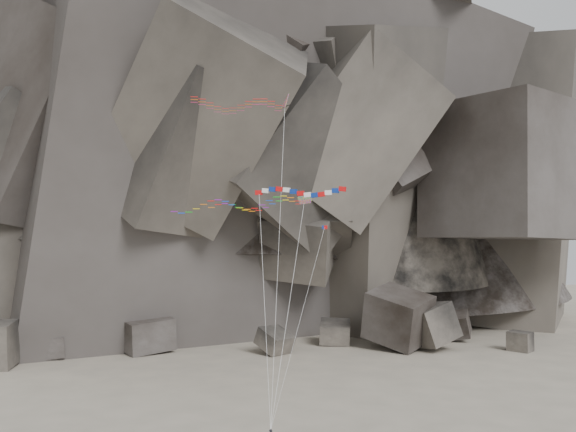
{
  "coord_description": "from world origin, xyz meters",
  "views": [
    {
      "loc": [
        -9.55,
        -57.63,
        17.89
      ],
      "look_at": [
        -0.19,
        6.0,
        19.11
      ],
      "focal_mm": 40.0,
      "sensor_mm": 36.0,
      "label": 1
    }
  ],
  "objects": [
    {
      "name": "headland",
      "position": [
        0.0,
        70.0,
        42.0
      ],
      "size": [
        110.0,
        70.0,
        84.0
      ],
      "primitive_type": null,
      "color": "#5C544B",
      "rests_on": "ground"
    },
    {
      "name": "pennant_kite",
      "position": [
        1.14,
        -0.46,
        14.04
      ],
      "size": [
        6.15,
        6.79,
        16.71
      ],
      "rotation": [
        0.0,
        0.0,
        -0.16
      ],
      "color": "red",
      "rests_on": "ground"
    },
    {
      "name": "banner_kite",
      "position": [
        -0.1,
        -0.77,
        21.03
      ],
      "size": [
        7.94,
        6.7,
        20.25
      ],
      "rotation": [
        0.0,
        0.0,
        -0.36
      ],
      "color": "red",
      "rests_on": "ground"
    },
    {
      "name": "parafoil_kite",
      "position": [
        -5.66,
        4.41,
        20.16
      ],
      "size": [
        14.02,
        10.44,
        19.69
      ],
      "rotation": [
        0.0,
        0.0,
        -0.35
      ],
      "color": "#BDD30B",
      "rests_on": "ground"
    },
    {
      "name": "delta_kite",
      "position": [
        -5.78,
        3.69,
        29.78
      ],
      "size": [
        10.04,
        10.28,
        29.69
      ],
      "rotation": [
        0.0,
        0.0,
        0.09
      ],
      "color": "red",
      "rests_on": "ground"
    },
    {
      "name": "boulder_field",
      "position": [
        9.04,
        34.51,
        2.59
      ],
      "size": [
        77.53,
        16.94,
        9.73
      ],
      "color": "#47423F",
      "rests_on": "ground"
    },
    {
      "name": "ground",
      "position": [
        0.0,
        0.0,
        0.0
      ],
      "size": [
        260.0,
        260.0,
        0.0
      ],
      "primitive_type": "plane",
      "color": "gray",
      "rests_on": "ground"
    }
  ]
}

